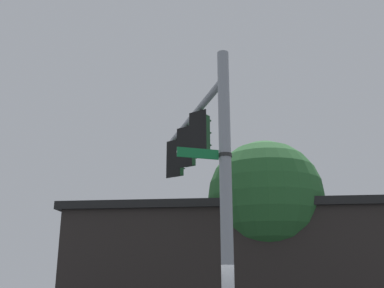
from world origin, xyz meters
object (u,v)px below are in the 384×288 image
(traffic_light_mid_inner, at_px, (188,148))
(street_name_sign, at_px, (213,154))
(traffic_light_nearest_pole, at_px, (202,134))
(traffic_light_mid_outer, at_px, (177,160))

(traffic_light_mid_inner, xyz_separation_m, street_name_sign, (2.30, -2.15, -1.06))
(traffic_light_mid_inner, bearing_deg, street_name_sign, -42.99)
(traffic_light_nearest_pole, relative_size, traffic_light_mid_outer, 1.00)
(traffic_light_mid_inner, bearing_deg, traffic_light_nearest_pole, -37.37)
(traffic_light_nearest_pole, height_order, traffic_light_mid_outer, same)
(traffic_light_mid_outer, xyz_separation_m, street_name_sign, (3.38, -2.97, -1.06))
(traffic_light_nearest_pole, distance_m, street_name_sign, 2.10)
(traffic_light_nearest_pole, xyz_separation_m, traffic_light_mid_outer, (-2.16, 1.65, 0.00))
(traffic_light_nearest_pole, relative_size, street_name_sign, 1.25)
(traffic_light_mid_inner, relative_size, traffic_light_mid_outer, 1.00)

